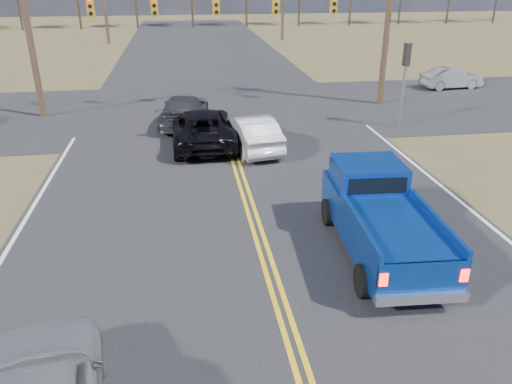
{
  "coord_description": "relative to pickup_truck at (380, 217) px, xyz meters",
  "views": [
    {
      "loc": [
        -1.9,
        -8.22,
        6.9
      ],
      "look_at": [
        -0.13,
        3.72,
        1.5
      ],
      "focal_mm": 35.0,
      "sensor_mm": 36.0,
      "label": 1
    }
  ],
  "objects": [
    {
      "name": "ground",
      "position": [
        -3.0,
        -2.78,
        -1.0
      ],
      "size": [
        160.0,
        160.0,
        0.0
      ],
      "primitive_type": "plane",
      "color": "brown",
      "rests_on": "ground"
    },
    {
      "name": "road_main",
      "position": [
        -3.0,
        7.22,
        -1.0
      ],
      "size": [
        14.0,
        120.0,
        0.02
      ],
      "primitive_type": "cube",
      "color": "#28282B",
      "rests_on": "ground"
    },
    {
      "name": "road_cross",
      "position": [
        -3.0,
        15.22,
        -1.0
      ],
      "size": [
        120.0,
        12.0,
        0.02
      ],
      "primitive_type": "cube",
      "color": "#28282B",
      "rests_on": "ground"
    },
    {
      "name": "signal_gantry",
      "position": [
        -2.5,
        15.01,
        4.07
      ],
      "size": [
        19.6,
        4.83,
        10.0
      ],
      "color": "#473323",
      "rests_on": "ground"
    },
    {
      "name": "utility_poles",
      "position": [
        -3.0,
        14.22,
        4.23
      ],
      "size": [
        19.6,
        58.32,
        10.0
      ],
      "color": "#473323",
      "rests_on": "ground"
    },
    {
      "name": "pickup_truck",
      "position": [
        0.0,
        0.0,
        0.0
      ],
      "size": [
        2.43,
        5.58,
        2.06
      ],
      "rotation": [
        0.0,
        0.0,
        -0.05
      ],
      "color": "black",
      "rests_on": "ground"
    },
    {
      "name": "black_suv",
      "position": [
        -4.16,
        9.61,
        -0.23
      ],
      "size": [
        2.64,
        5.54,
        1.53
      ],
      "primitive_type": "imported",
      "rotation": [
        0.0,
        0.0,
        3.16
      ],
      "color": "black",
      "rests_on": "ground"
    },
    {
      "name": "white_car_queue",
      "position": [
        -2.2,
        8.69,
        -0.27
      ],
      "size": [
        2.24,
        4.63,
        1.46
      ],
      "primitive_type": "imported",
      "rotation": [
        0.0,
        0.0,
        3.3
      ],
      "color": "#BCBCBC",
      "rests_on": "ground"
    },
    {
      "name": "dgrey_car_queue",
      "position": [
        -4.9,
        12.72,
        -0.29
      ],
      "size": [
        2.75,
        5.13,
        1.41
      ],
      "primitive_type": "imported",
      "rotation": [
        0.0,
        0.0,
        2.98
      ],
      "color": "#343338",
      "rests_on": "ground"
    },
    {
      "name": "cross_car_east_near",
      "position": [
        11.91,
        18.4,
        -0.37
      ],
      "size": [
        1.66,
        3.93,
        1.26
      ],
      "primitive_type": "imported",
      "rotation": [
        0.0,
        0.0,
        1.66
      ],
      "color": "gray",
      "rests_on": "ground"
    }
  ]
}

